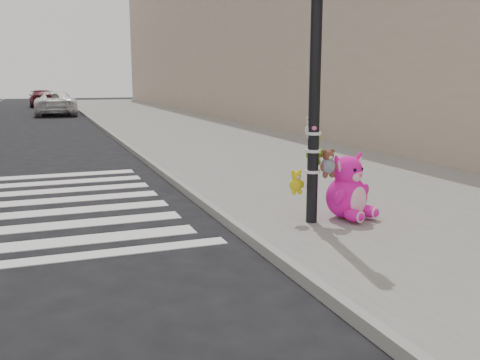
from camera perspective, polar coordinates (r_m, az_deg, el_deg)
name	(u,v)px	position (r m, az deg, el deg)	size (l,w,h in m)	color
ground	(164,305)	(5.49, -8.11, -13.03)	(120.00, 120.00, 0.00)	black
sidewalk_near	(253,150)	(16.24, 1.44, 3.22)	(7.00, 80.00, 0.14)	slate
curb_edge	(140,156)	(15.29, -10.65, 2.56)	(0.12, 80.00, 0.15)	gray
bld_near	(281,21)	(27.60, 4.41, 16.56)	(5.00, 60.00, 10.00)	tan
signal_pole	(315,110)	(7.68, 8.00, 7.45)	(0.68, 0.50, 4.00)	black
pink_bunny	(348,191)	(8.12, 11.49, -1.21)	(0.82, 0.89, 1.00)	#FF15AE
red_teddy	(348,212)	(8.13, 11.42, -3.34)	(0.15, 0.11, 0.22)	#B0111A
car_white_near	(56,103)	(34.91, -19.06, 7.76)	(2.39, 5.18, 1.44)	white
car_maroon_near	(42,98)	(45.64, -20.38, 8.17)	(1.85, 4.56, 1.32)	maroon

